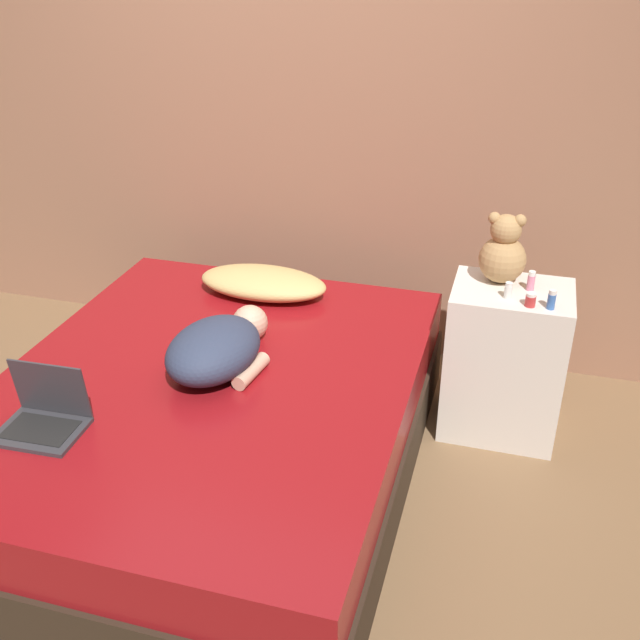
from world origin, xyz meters
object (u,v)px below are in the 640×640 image
Objects in this scene: teddy_bear at (503,252)px; bottle_blue at (552,300)px; bottle_pink at (531,281)px; bottle_red at (531,300)px; pillow at (263,283)px; bottle_white at (508,291)px; person_lying at (218,347)px; laptop at (44,415)px.

teddy_bear reaches higher than bottle_blue.
bottle_pink is 1.48× the size of bottle_red.
bottle_red reaches higher than pillow.
bottle_white is 0.18m from bottle_blue.
bottle_pink is at bearing 91.81° from bottle_red.
pillow is 1.24m from bottle_pink.
pillow is 1.16m from bottle_white.
bottle_blue is at bearing 28.65° from person_lying.
bottle_pink reaches higher than person_lying.
bottle_pink reaches higher than pillow.
person_lying reaches higher than pillow.
bottle_red is at bearing -28.49° from bottle_white.
bottle_blue is at bearing -0.70° from bottle_red.
bottle_white is at bearing -75.08° from teddy_bear.
teddy_bear is at bearing 41.40° from person_lying.
bottle_blue is (1.31, -0.21, 0.19)m from pillow.
bottle_white reaches higher than bottle_red.
person_lying is 10.66× the size of bottle_red.
teddy_bear is 3.56× the size of bottle_pink.
bottle_red is at bearing 29.99° from person_lying.
teddy_bear is 0.19m from bottle_white.
teddy_bear is at bearing 122.49° from bottle_red.
bottle_white is at bearing 33.83° from person_lying.
laptop is 2.00m from bottle_pink.
pillow is at bearing 170.42° from bottle_red.
teddy_bear is (1.48, 1.22, 0.29)m from laptop.
bottle_white is 0.10m from bottle_red.
bottle_red is (0.13, -0.21, -0.11)m from teddy_bear.
bottle_pink is 0.13m from bottle_white.
bottle_red is at bearing -9.58° from pillow.
person_lying is 1.34m from bottle_pink.
laptop is at bearing -140.38° from teddy_bear.
bottle_pink is 0.18m from bottle_blue.
bottle_blue reaches higher than bottle_red.
bottle_blue reaches higher than person_lying.
pillow is 0.69m from person_lying.
laptop is 1.98m from bottle_blue.
bottle_red is 0.70× the size of bottle_blue.
person_lying is 7.51× the size of bottle_blue.
laptop is 3.47× the size of bottle_pink.
pillow is at bearing 70.20° from laptop.
bottle_white reaches higher than pillow.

